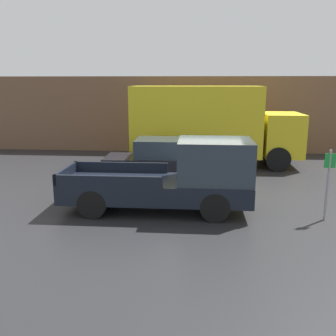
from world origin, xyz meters
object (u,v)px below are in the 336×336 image
at_px(delivery_truck, 208,123).
at_px(parking_sign, 328,181).
at_px(car, 167,160).
at_px(pickup_truck, 178,178).

bearing_deg(delivery_truck, parking_sign, -66.13).
height_order(car, parking_sign, parking_sign).
bearing_deg(delivery_truck, car, -118.03).
xyz_separation_m(pickup_truck, car, (-0.61, 3.57, -0.18)).
xyz_separation_m(car, parking_sign, (4.81, -4.02, 0.31)).
bearing_deg(parking_sign, car, 140.11).
bearing_deg(parking_sign, pickup_truck, 173.88).
bearing_deg(car, parking_sign, -39.89).
distance_m(pickup_truck, parking_sign, 4.24).
height_order(pickup_truck, parking_sign, pickup_truck).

